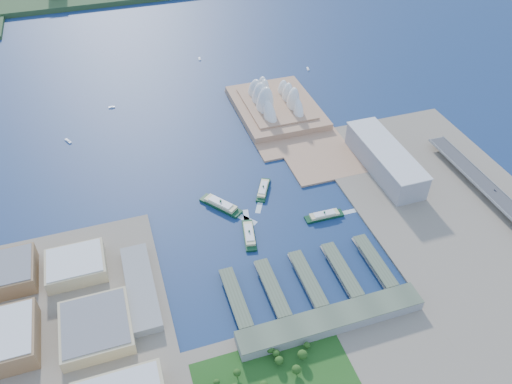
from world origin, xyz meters
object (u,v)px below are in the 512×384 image
object	(u,v)px
ferry_a	(221,204)
car_c	(495,190)
opera_house	(277,94)
ferry_d	(324,214)
toaster_building	(385,159)
ferry_b	(263,188)
ferry_c	(249,233)

from	to	relation	value
ferry_a	car_c	distance (m)	363.24
opera_house	ferry_d	size ratio (longest dim) A/B	3.53
ferry_d	toaster_building	bearing A→B (deg)	-61.07
toaster_building	ferry_b	distance (m)	178.10
toaster_building	ferry_d	bearing A→B (deg)	-152.18
toaster_building	car_c	distance (m)	148.62
toaster_building	car_c	bearing A→B (deg)	-42.79
ferry_d	car_c	xyz separation A→B (m)	(228.39, -37.90, 10.62)
opera_house	toaster_building	size ratio (longest dim) A/B	1.16
car_c	ferry_d	bearing A→B (deg)	170.58
ferry_b	car_c	xyz separation A→B (m)	(286.07, -111.66, 10.81)
toaster_building	ferry_c	size ratio (longest dim) A/B	2.94
ferry_a	ferry_c	distance (m)	66.22
ferry_d	ferry_c	bearing A→B (deg)	92.67
ferry_a	ferry_d	size ratio (longest dim) A/B	1.20
ferry_d	car_c	bearing A→B (deg)	-98.32
toaster_building	ferry_b	world-z (taller)	toaster_building
ferry_b	ferry_d	xyz separation A→B (m)	(57.68, -73.76, 0.19)
toaster_building	ferry_d	xyz separation A→B (m)	(-119.39, -63.00, -15.68)
ferry_a	ferry_c	size ratio (longest dim) A/B	1.16
toaster_building	ferry_d	world-z (taller)	toaster_building
ferry_c	toaster_building	bearing A→B (deg)	-152.24
opera_house	ferry_a	world-z (taller)	opera_house
toaster_building	ferry_c	bearing A→B (deg)	-163.44
car_c	ferry_a	bearing A→B (deg)	164.26
ferry_a	ferry_d	distance (m)	135.42
toaster_building	ferry_d	size ratio (longest dim) A/B	3.04
ferry_a	ferry_d	xyz separation A→B (m)	(121.11, -60.58, -0.95)
opera_house	car_c	world-z (taller)	opera_house
opera_house	ferry_d	bearing A→B (deg)	-96.38
toaster_building	ferry_a	xyz separation A→B (m)	(-240.50, -2.42, -14.74)
ferry_c	car_c	world-z (taller)	car_c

